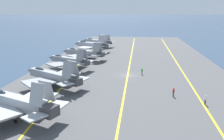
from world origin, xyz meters
The scene contains 14 objects.
ground_plane centered at (0.00, 0.00, 0.00)m, with size 2000.00×2000.00×0.00m, color #2D425B.
carrier_deck centered at (0.00, 0.00, 0.20)m, with size 183.87×52.93×0.40m, color #4C4C4F.
deck_stripe_foul_line centered at (0.00, -14.55, 0.40)m, with size 165.48×0.36×0.01m, color yellow.
deck_stripe_centerline centered at (0.00, 0.00, 0.40)m, with size 165.48×0.36×0.01m, color yellow.
deck_stripe_edge_line centered at (0.00, 14.55, 0.40)m, with size 165.48×0.36×0.01m, color yellow.
parked_jet_second centered at (-27.07, 15.59, 3.06)m, with size 14.09×16.08×6.71m.
parked_jet_third centered at (-10.96, 15.98, 2.74)m, with size 13.77×16.89×6.32m.
parked_jet_fourth centered at (4.35, 16.89, 3.02)m, with size 13.05×15.06×6.20m.
parked_jet_fifth centered at (18.15, 15.89, 2.78)m, with size 12.18×16.54×6.10m.
parked_jet_sixth centered at (34.45, 16.51, 3.21)m, with size 13.40×15.87×6.91m.
parked_jet_seventh centered at (48.62, 16.49, 2.66)m, with size 13.30×16.56×5.90m.
crew_red_vest centered at (-14.62, -9.50, 1.38)m, with size 0.31×0.41×1.78m.
crew_green_vest centered at (0.91, -3.64, 1.36)m, with size 0.44×0.46×1.75m.
crew_white_vest centered at (-18.19, -14.51, 1.37)m, with size 0.38×0.26×1.76m.
Camera 1 is at (-58.89, -2.54, 16.57)m, focal length 38.00 mm.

